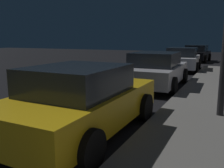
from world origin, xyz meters
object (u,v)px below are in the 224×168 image
at_px(car_white, 182,59).
at_px(car_yellow_cab, 81,100).
at_px(car_silver, 156,70).
at_px(car_black, 196,53).

bearing_deg(car_white, car_yellow_cab, -90.02).
relative_size(car_yellow_cab, car_silver, 0.95).
distance_m(car_silver, car_white, 5.99).
relative_size(car_yellow_cab, car_black, 0.98).
bearing_deg(car_black, car_yellow_cab, -90.00).
bearing_deg(car_silver, car_black, 90.00).
height_order(car_silver, car_black, same).
distance_m(car_white, car_black, 6.78).
relative_size(car_silver, car_white, 1.03).
height_order(car_white, car_black, same).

